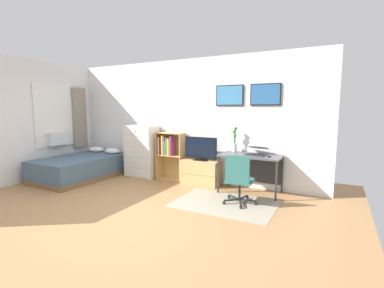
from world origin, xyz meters
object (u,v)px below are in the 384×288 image
object	(u,v)px
bed	(81,167)
desk	(252,161)
television	(201,149)
bamboo_vase	(235,141)
laptop	(257,151)
computer_mouse	(269,156)
office_chair	(239,178)
tv_stand	(201,172)
dresser	(142,151)
bookshelf	(169,151)

from	to	relation	value
bed	desk	size ratio (longest dim) A/B	1.77
television	bamboo_vase	size ratio (longest dim) A/B	1.43
laptop	computer_mouse	world-z (taller)	laptop
bamboo_vase	office_chair	bearing A→B (deg)	-66.84
bed	computer_mouse	world-z (taller)	computer_mouse
tv_stand	laptop	xyz separation A→B (m)	(1.20, -0.02, 0.54)
laptop	bamboo_vase	xyz separation A→B (m)	(-0.49, 0.12, 0.16)
dresser	desk	xyz separation A→B (m)	(2.68, -0.02, -0.00)
desk	dresser	bearing A→B (deg)	179.57
computer_mouse	bamboo_vase	size ratio (longest dim) A/B	0.20
tv_stand	bamboo_vase	world-z (taller)	bamboo_vase
bed	dresser	bearing A→B (deg)	34.65
bamboo_vase	television	bearing A→B (deg)	-170.40
office_chair	bamboo_vase	xyz separation A→B (m)	(-0.42, 0.97, 0.51)
television	bamboo_vase	bearing A→B (deg)	9.60
bed	tv_stand	size ratio (longest dim) A/B	2.46
television	desk	bearing A→B (deg)	-0.68
dresser	television	size ratio (longest dim) A/B	1.67
office_chair	dresser	bearing A→B (deg)	156.60
dresser	television	world-z (taller)	dresser
dresser	bamboo_vase	distance (m)	2.31
dresser	tv_stand	bearing A→B (deg)	0.55
bed	television	distance (m)	2.89
bookshelf	bed	bearing A→B (deg)	-155.49
bookshelf	desk	xyz separation A→B (m)	(1.95, -0.08, -0.04)
desk	computer_mouse	size ratio (longest dim) A/B	11.06
bookshelf	desk	distance (m)	1.95
bed	dresser	world-z (taller)	dresser
tv_stand	television	size ratio (longest dim) A/B	1.12
bed	tv_stand	bearing A→B (deg)	16.78
desk	laptop	xyz separation A→B (m)	(0.09, 0.02, 0.19)
bookshelf	tv_stand	bearing A→B (deg)	-3.13
dresser	computer_mouse	size ratio (longest dim) A/B	11.79
bed	laptop	xyz separation A→B (m)	(3.93, 0.79, 0.55)
television	computer_mouse	xyz separation A→B (m)	(1.46, -0.15, -0.01)
television	desk	distance (m)	1.12
television	computer_mouse	distance (m)	1.47
tv_stand	bamboo_vase	distance (m)	1.01
dresser	desk	bearing A→B (deg)	-0.43
desk	bed	bearing A→B (deg)	-168.53
bed	bookshelf	xyz separation A→B (m)	(1.89, 0.86, 0.39)
desk	laptop	size ratio (longest dim) A/B	2.70
office_chair	laptop	xyz separation A→B (m)	(0.08, 0.85, 0.35)
office_chair	bed	bearing A→B (deg)	173.41
dresser	laptop	bearing A→B (deg)	-0.11
desk	tv_stand	bearing A→B (deg)	178.17
desk	computer_mouse	xyz separation A→B (m)	(0.36, -0.13, 0.15)
desk	computer_mouse	distance (m)	0.41
tv_stand	laptop	world-z (taller)	laptop
tv_stand	television	xyz separation A→B (m)	(0.00, -0.02, 0.51)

